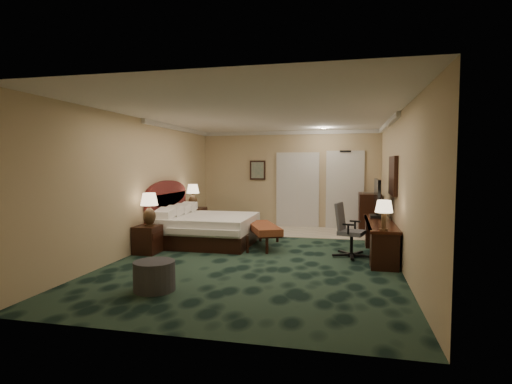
% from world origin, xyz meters
% --- Properties ---
extents(floor, '(5.00, 7.50, 0.00)m').
position_xyz_m(floor, '(0.00, 0.00, 0.00)').
color(floor, black).
rests_on(floor, ground).
extents(ceiling, '(5.00, 7.50, 0.00)m').
position_xyz_m(ceiling, '(0.00, 0.00, 2.70)').
color(ceiling, silver).
rests_on(ceiling, wall_back).
extents(wall_back, '(5.00, 0.00, 2.70)m').
position_xyz_m(wall_back, '(0.00, 3.75, 1.35)').
color(wall_back, tan).
rests_on(wall_back, ground).
extents(wall_front, '(5.00, 0.00, 2.70)m').
position_xyz_m(wall_front, '(0.00, -3.75, 1.35)').
color(wall_front, tan).
rests_on(wall_front, ground).
extents(wall_left, '(0.00, 7.50, 2.70)m').
position_xyz_m(wall_left, '(-2.50, 0.00, 1.35)').
color(wall_left, tan).
rests_on(wall_left, ground).
extents(wall_right, '(0.00, 7.50, 2.70)m').
position_xyz_m(wall_right, '(2.50, 0.00, 1.35)').
color(wall_right, tan).
rests_on(wall_right, ground).
extents(crown_molding, '(5.00, 7.50, 0.10)m').
position_xyz_m(crown_molding, '(0.00, 0.00, 2.65)').
color(crown_molding, silver).
rests_on(crown_molding, wall_back).
extents(tile_patch, '(3.20, 1.70, 0.01)m').
position_xyz_m(tile_patch, '(0.90, 2.90, 0.01)').
color(tile_patch, beige).
rests_on(tile_patch, ground).
extents(headboard, '(0.12, 2.00, 1.40)m').
position_xyz_m(headboard, '(-2.44, 1.00, 0.70)').
color(headboard, '#481B12').
rests_on(headboard, ground).
extents(entry_door, '(1.02, 0.06, 2.18)m').
position_xyz_m(entry_door, '(1.55, 3.72, 1.05)').
color(entry_door, silver).
rests_on(entry_door, ground).
extents(closet_doors, '(1.20, 0.06, 2.10)m').
position_xyz_m(closet_doors, '(0.25, 3.71, 1.05)').
color(closet_doors, silver).
rests_on(closet_doors, ground).
extents(wall_art, '(0.45, 0.06, 0.55)m').
position_xyz_m(wall_art, '(-0.90, 3.71, 1.60)').
color(wall_art, '#4A6A5D').
rests_on(wall_art, wall_back).
extents(wall_mirror, '(0.05, 0.95, 0.75)m').
position_xyz_m(wall_mirror, '(2.46, 0.60, 1.55)').
color(wall_mirror, white).
rests_on(wall_mirror, wall_right).
extents(bed, '(1.99, 1.84, 0.63)m').
position_xyz_m(bed, '(-1.41, 0.91, 0.31)').
color(bed, white).
rests_on(bed, ground).
extents(nightstand_near, '(0.44, 0.50, 0.55)m').
position_xyz_m(nightstand_near, '(-2.26, -0.28, 0.27)').
color(nightstand_near, black).
rests_on(nightstand_near, ground).
extents(nightstand_far, '(0.52, 0.60, 0.65)m').
position_xyz_m(nightstand_far, '(-2.22, 2.09, 0.33)').
color(nightstand_far, black).
rests_on(nightstand_far, ground).
extents(lamp_near, '(0.42, 0.42, 0.65)m').
position_xyz_m(lamp_near, '(-2.22, -0.26, 0.88)').
color(lamp_near, black).
rests_on(lamp_near, nightstand_near).
extents(lamp_far, '(0.40, 0.40, 0.61)m').
position_xyz_m(lamp_far, '(-2.22, 2.04, 0.96)').
color(lamp_far, black).
rests_on(lamp_far, nightstand_far).
extents(bed_bench, '(1.04, 1.51, 0.49)m').
position_xyz_m(bed_bench, '(-0.13, 0.80, 0.24)').
color(bed_bench, brown).
rests_on(bed_bench, ground).
extents(ottoman, '(0.72, 0.72, 0.41)m').
position_xyz_m(ottoman, '(-1.03, -2.41, 0.21)').
color(ottoman, '#353535').
rests_on(ottoman, ground).
extents(desk, '(0.50, 2.32, 0.67)m').
position_xyz_m(desk, '(2.23, 0.45, 0.34)').
color(desk, black).
rests_on(desk, ground).
extents(tv, '(0.09, 1.02, 0.79)m').
position_xyz_m(tv, '(2.21, 1.10, 1.07)').
color(tv, black).
rests_on(tv, desk).
extents(desk_lamp, '(0.29, 0.29, 0.51)m').
position_xyz_m(desk_lamp, '(2.20, -0.57, 0.93)').
color(desk_lamp, black).
rests_on(desk_lamp, desk).
extents(desk_chair, '(0.73, 0.71, 1.03)m').
position_xyz_m(desk_chair, '(1.70, 0.28, 0.52)').
color(desk_chair, '#45464A').
rests_on(desk_chair, ground).
extents(minibar, '(0.54, 0.97, 1.02)m').
position_xyz_m(minibar, '(2.18, 3.20, 0.51)').
color(minibar, black).
rests_on(minibar, ground).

